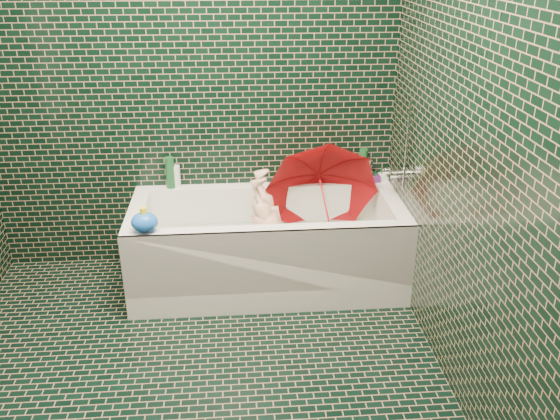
{
  "coord_description": "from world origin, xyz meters",
  "views": [
    {
      "loc": [
        0.26,
        -2.32,
        2.05
      ],
      "look_at": [
        0.51,
        0.82,
        0.6
      ],
      "focal_mm": 38.0,
      "sensor_mm": 36.0,
      "label": 1
    }
  ],
  "objects": [
    {
      "name": "rubber_duck",
      "position": [
        1.06,
        1.36,
        0.59
      ],
      "size": [
        0.12,
        0.09,
        0.09
      ],
      "rotation": [
        0.0,
        0.0,
        0.29
      ],
      "color": "yellow",
      "rests_on": "bathtub"
    },
    {
      "name": "bottle_right_tall",
      "position": [
        1.12,
        1.36,
        0.67
      ],
      "size": [
        0.07,
        0.07,
        0.23
      ],
      "primitive_type": "cylinder",
      "rotation": [
        0.0,
        0.0,
        0.43
      ],
      "color": "#154C25",
      "rests_on": "bathtub"
    },
    {
      "name": "bath_toy",
      "position": [
        -0.25,
        0.7,
        0.61
      ],
      "size": [
        0.18,
        0.17,
        0.15
      ],
      "rotation": [
        0.0,
        0.0,
        0.34
      ],
      "color": "blue",
      "rests_on": "bathtub"
    },
    {
      "name": "bathtub",
      "position": [
        0.45,
        1.01,
        0.21
      ],
      "size": [
        1.7,
        0.75,
        0.55
      ],
      "color": "white",
      "rests_on": "floor"
    },
    {
      "name": "bath_mat",
      "position": [
        0.45,
        1.02,
        0.16
      ],
      "size": [
        1.35,
        0.47,
        0.01
      ],
      "primitive_type": "cube",
      "color": "green",
      "rests_on": "bathtub"
    },
    {
      "name": "wall_front",
      "position": [
        0.0,
        -1.4,
        1.25
      ],
      "size": [
        2.8,
        0.0,
        2.8
      ],
      "primitive_type": "plane",
      "rotation": [
        -1.57,
        0.0,
        0.0
      ],
      "color": "black",
      "rests_on": "floor"
    },
    {
      "name": "bottle_left_short",
      "position": [
        -0.13,
        1.37,
        0.62
      ],
      "size": [
        0.05,
        0.05,
        0.15
      ],
      "primitive_type": "cylinder",
      "rotation": [
        0.0,
        0.0,
        0.02
      ],
      "color": "white",
      "rests_on": "bathtub"
    },
    {
      "name": "floor",
      "position": [
        0.0,
        0.0,
        0.0
      ],
      "size": [
        2.8,
        2.8,
        0.0
      ],
      "primitive_type": "plane",
      "color": "black",
      "rests_on": "ground"
    },
    {
      "name": "wall_right",
      "position": [
        1.3,
        0.0,
        1.25
      ],
      "size": [
        0.0,
        2.8,
        2.8
      ],
      "primitive_type": "plane",
      "rotation": [
        1.57,
        0.0,
        -1.57
      ],
      "color": "black",
      "rests_on": "floor"
    },
    {
      "name": "wall_back",
      "position": [
        0.0,
        1.4,
        1.25
      ],
      "size": [
        2.8,
        0.0,
        2.8
      ],
      "primitive_type": "plane",
      "rotation": [
        1.57,
        0.0,
        0.0
      ],
      "color": "black",
      "rests_on": "floor"
    },
    {
      "name": "soap_bottle_c",
      "position": [
        1.2,
        1.33,
        0.55
      ],
      "size": [
        0.15,
        0.15,
        0.16
      ],
      "primitive_type": "imported",
      "rotation": [
        0.0,
        0.0,
        0.21
      ],
      "color": "#154C25",
      "rests_on": "bathtub"
    },
    {
      "name": "bottle_left_tall",
      "position": [
        -0.16,
        1.36,
        0.65
      ],
      "size": [
        0.07,
        0.07,
        0.21
      ],
      "primitive_type": "cylinder",
      "rotation": [
        0.0,
        0.0,
        -0.29
      ],
      "color": "#154C25",
      "rests_on": "bathtub"
    },
    {
      "name": "faucet",
      "position": [
        1.26,
        1.02,
        0.77
      ],
      "size": [
        0.18,
        0.19,
        0.55
      ],
      "color": "silver",
      "rests_on": "wall_right"
    },
    {
      "name": "soap_bottle_a",
      "position": [
        1.25,
        1.34,
        0.55
      ],
      "size": [
        0.11,
        0.11,
        0.27
      ],
      "primitive_type": "imported",
      "rotation": [
        0.0,
        0.0,
        -0.06
      ],
      "color": "white",
      "rests_on": "bathtub"
    },
    {
      "name": "water",
      "position": [
        0.45,
        1.02,
        0.3
      ],
      "size": [
        1.48,
        0.53,
        0.0
      ],
      "primitive_type": "cube",
      "color": "silver",
      "rests_on": "bathtub"
    },
    {
      "name": "bottle_right_pump",
      "position": [
        1.15,
        1.34,
        0.63
      ],
      "size": [
        0.05,
        0.05,
        0.16
      ],
      "primitive_type": "cylinder",
      "rotation": [
        0.0,
        0.0,
        -0.11
      ],
      "color": "silver",
      "rests_on": "bathtub"
    },
    {
      "name": "child",
      "position": [
        0.5,
        1.01,
        0.31
      ],
      "size": [
        0.96,
        0.52,
        0.41
      ],
      "primitive_type": "imported",
      "rotation": [
        -1.34,
        0.0,
        -1.8
      ],
      "color": "#E4AD8F",
      "rests_on": "bathtub"
    },
    {
      "name": "umbrella",
      "position": [
        0.82,
        1.08,
        0.54
      ],
      "size": [
        0.85,
        0.88,
        0.96
      ],
      "primitive_type": "imported",
      "rotation": [
        0.3,
        -0.32,
        -0.09
      ],
      "color": "red",
      "rests_on": "bathtub"
    },
    {
      "name": "soap_bottle_b",
      "position": [
        1.19,
        1.32,
        0.55
      ],
      "size": [
        0.1,
        0.1,
        0.21
      ],
      "primitive_type": "imported",
      "rotation": [
        0.0,
        0.0,
        0.06
      ],
      "color": "#521D6D",
      "rests_on": "bathtub"
    }
  ]
}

